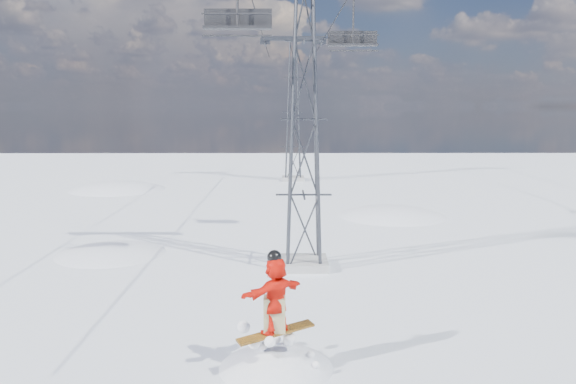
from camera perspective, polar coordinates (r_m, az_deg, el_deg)
name	(u,v)px	position (r m, az deg, el deg)	size (l,w,h in m)	color
ground	(281,364)	(13.69, -0.74, -17.09)	(120.00, 120.00, 0.00)	white
snow_terrain	(208,355)	(37.31, -8.15, -16.03)	(39.00, 37.00, 22.00)	white
lift_tower_near	(304,120)	(20.35, 1.64, 7.31)	(5.20, 1.80, 11.43)	#999999
lift_tower_far	(293,113)	(45.34, 0.52, 8.06)	(5.20, 1.80, 11.43)	#999999
haul_cables	(297,16)	(32.22, 0.93, 17.42)	(4.46, 51.00, 0.06)	black
lift_chair_near	(238,21)	(18.83, -5.13, 16.96)	(2.19, 0.63, 2.72)	black
lift_chair_mid	(353,40)	(24.76, 6.60, 15.12)	(2.11, 0.61, 2.61)	black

